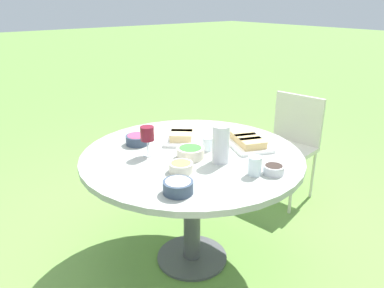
{
  "coord_description": "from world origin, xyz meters",
  "views": [
    {
      "loc": [
        -1.63,
        1.31,
        1.65
      ],
      "look_at": [
        0.0,
        0.0,
        0.83
      ],
      "focal_mm": 35.0,
      "sensor_mm": 36.0,
      "label": 1
    }
  ],
  "objects_px": {
    "water_pitcher": "(221,144)",
    "wine_glass": "(147,134)",
    "chair_near_right": "(290,139)",
    "dining_table": "(192,168)"
  },
  "relations": [
    {
      "from": "dining_table",
      "to": "water_pitcher",
      "type": "xyz_separation_m",
      "value": [
        -0.2,
        -0.05,
        0.21
      ]
    },
    {
      "from": "dining_table",
      "to": "water_pitcher",
      "type": "bearing_deg",
      "value": -166.77
    },
    {
      "from": "chair_near_right",
      "to": "wine_glass",
      "type": "bearing_deg",
      "value": 91.71
    },
    {
      "from": "chair_near_right",
      "to": "wine_glass",
      "type": "xyz_separation_m",
      "value": [
        -0.04,
        1.44,
        0.38
      ]
    },
    {
      "from": "water_pitcher",
      "to": "wine_glass",
      "type": "distance_m",
      "value": 0.43
    },
    {
      "from": "wine_glass",
      "to": "chair_near_right",
      "type": "bearing_deg",
      "value": -88.29
    },
    {
      "from": "water_pitcher",
      "to": "wine_glass",
      "type": "height_order",
      "value": "water_pitcher"
    },
    {
      "from": "water_pitcher",
      "to": "wine_glass",
      "type": "bearing_deg",
      "value": 38.92
    },
    {
      "from": "dining_table",
      "to": "chair_near_right",
      "type": "height_order",
      "value": "chair_near_right"
    },
    {
      "from": "chair_near_right",
      "to": "wine_glass",
      "type": "distance_m",
      "value": 1.49
    }
  ]
}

